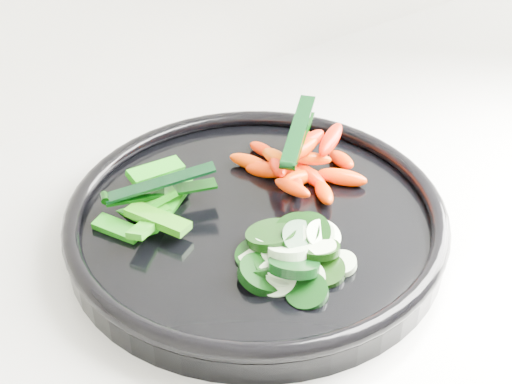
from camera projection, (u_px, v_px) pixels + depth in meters
counter at (509, 316)px, 1.26m from camera, size 2.02×0.62×0.93m
veggie_tray at (256, 220)px, 0.70m from camera, size 0.48×0.48×0.04m
cucumber_pile at (289, 256)px, 0.64m from camera, size 0.12×0.12×0.04m
carrot_pile at (301, 164)px, 0.74m from camera, size 0.12×0.15×0.06m
pepper_pile at (152, 206)px, 0.70m from camera, size 0.12×0.12×0.03m
tong_carrot at (297, 136)px, 0.73m from camera, size 0.10×0.09×0.02m
tong_pepper at (157, 188)px, 0.70m from camera, size 0.11×0.05×0.02m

